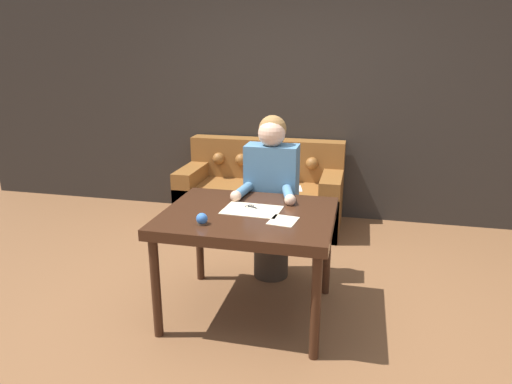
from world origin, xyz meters
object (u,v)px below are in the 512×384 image
dining_table (248,224)px  person (271,198)px  scissors (254,208)px  pin_cushion (202,219)px  couch (262,195)px

dining_table → person: (0.04, 0.58, -0.00)m
scissors → pin_cushion: pin_cushion is taller
couch → scissors: size_ratio=8.00×
scissors → person: bearing=87.5°
person → pin_cushion: (-0.26, -0.86, 0.11)m
couch → scissors: 1.76m
pin_cushion → scissors: bearing=56.6°
dining_table → person: size_ratio=0.86×
dining_table → pin_cushion: bearing=-128.9°
scissors → pin_cushion: (-0.24, -0.37, 0.03)m
couch → pin_cushion: couch is taller
person → pin_cushion: 0.90m
person → pin_cushion: size_ratio=18.32×
scissors → pin_cushion: bearing=-123.4°
couch → pin_cushion: (0.07, -2.04, 0.47)m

